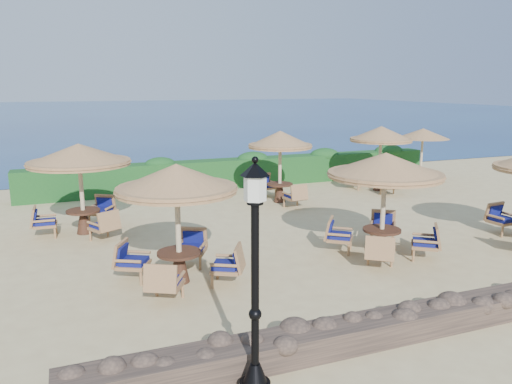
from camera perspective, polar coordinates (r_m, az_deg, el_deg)
The scene contains 11 objects.
ground at distance 15.17m, azimuth 7.61°, elevation -4.36°, with size 120.00×120.00×0.00m, color #C8B67F.
sea at distance 83.12m, azimuth -16.49°, elevation 8.70°, with size 160.00×160.00×0.00m, color navy.
hedge at distance 21.45m, azimuth -1.61°, elevation 2.26°, with size 18.00×0.90×1.20m, color #14401A.
stone_wall at distance 10.44m, azimuth 24.56°, elevation -11.90°, with size 15.00×0.65×0.44m, color brown.
lamp_post at distance 6.90m, azimuth -0.11°, elevation -11.15°, with size 0.44×0.44×3.31m.
extra_parasol at distance 23.38m, azimuth 18.55°, elevation 6.34°, with size 2.30×2.30×2.41m.
cafe_set_0 at distance 10.82m, azimuth -8.98°, elevation -1.40°, with size 2.80×2.80×2.65m.
cafe_set_1 at distance 12.81m, azimuth 14.46°, elevation 0.78°, with size 2.88×2.88×2.65m.
cafe_set_3 at distance 15.16m, azimuth -19.48°, elevation 2.56°, with size 2.92×2.92×2.65m.
cafe_set_4 at distance 18.30m, azimuth 2.77°, elevation 4.69°, with size 2.36×2.86×2.65m.
cafe_set_5 at distance 20.98m, azimuth 14.04°, elevation 5.10°, with size 2.74×2.70×2.65m.
Camera 1 is at (-7.08, -12.71, 4.28)m, focal length 35.00 mm.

